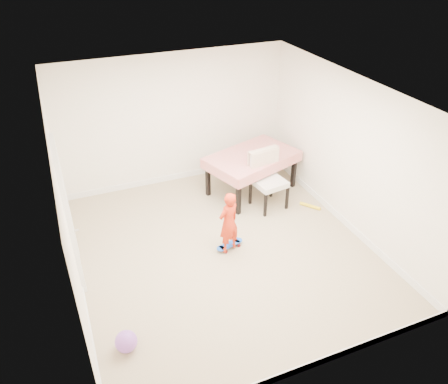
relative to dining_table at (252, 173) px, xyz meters
name	(u,v)px	position (x,y,z in m)	size (l,w,h in m)	color
ground	(223,248)	(-1.21, -1.48, -0.40)	(5.00, 5.00, 0.00)	tan
ceiling	(223,96)	(-1.21, -1.48, 2.18)	(4.50, 5.00, 0.04)	silver
wall_back	(174,120)	(-1.21, 1.00, 0.90)	(4.50, 0.04, 2.60)	white
wall_front	(313,291)	(-1.21, -3.96, 0.90)	(4.50, 0.04, 2.60)	white
wall_left	(66,212)	(-3.44, -1.48, 0.90)	(0.04, 5.00, 2.60)	white
wall_right	(348,154)	(1.02, -1.48, 0.90)	(0.04, 5.00, 2.60)	white
door	(69,217)	(-3.43, -1.18, 0.63)	(0.10, 0.94, 2.11)	white
baseboard_back	(178,176)	(-1.21, 1.01, -0.34)	(4.50, 0.02, 0.12)	white
baseboard_front	(302,368)	(-1.21, -3.97, -0.34)	(4.50, 0.02, 0.12)	white
baseboard_left	(82,282)	(-3.45, -1.48, -0.34)	(0.02, 5.00, 0.12)	white
baseboard_right	(338,216)	(1.03, -1.48, -0.34)	(0.02, 5.00, 0.12)	white
dining_table	(252,173)	(0.00, 0.00, 0.00)	(1.69, 1.06, 0.79)	red
dining_chair	(269,181)	(0.06, -0.63, 0.15)	(0.59, 0.67, 1.09)	silver
skateboard	(230,246)	(-1.10, -1.51, -0.36)	(0.49, 0.18, 0.07)	blue
child	(229,224)	(-1.15, -1.57, 0.13)	(0.39, 0.25, 1.06)	red
balloon	(126,342)	(-3.07, -2.87, -0.26)	(0.28, 0.28, 0.28)	#9352C5
foam_toy	(310,206)	(0.76, -0.98, -0.37)	(0.06, 0.06, 0.40)	yellow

